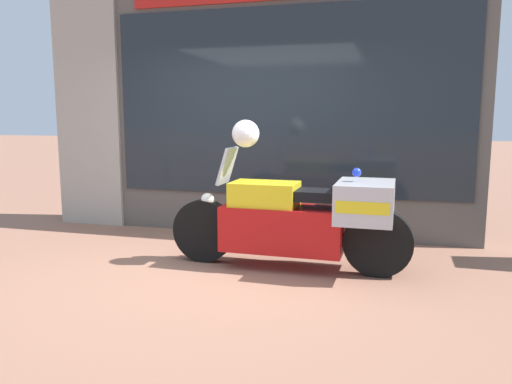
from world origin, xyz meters
name	(u,v)px	position (x,y,z in m)	size (l,w,h in m)	color
ground_plane	(200,274)	(0.00, 0.00, 0.00)	(60.00, 60.00, 0.00)	#8E604C
shop_building	(224,107)	(-0.43, 2.00, 1.69)	(5.78, 0.55, 3.36)	#56514C
window_display	(285,197)	(0.42, 2.03, 0.48)	(4.34, 0.30, 2.04)	slate
paramedic_motorcycle	(303,217)	(0.96, 0.44, 0.55)	(2.50, 0.76, 1.24)	black
white_helmet	(246,134)	(0.35, 0.44, 1.38)	(0.28, 0.28, 0.28)	white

